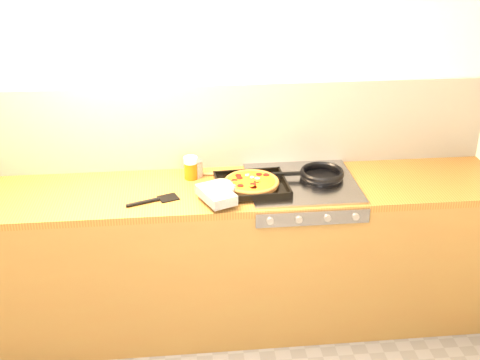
{
  "coord_description": "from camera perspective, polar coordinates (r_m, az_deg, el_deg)",
  "views": [
    {
      "loc": [
        -0.21,
        -1.88,
        2.36
      ],
      "look_at": [
        0.1,
        1.08,
        0.95
      ],
      "focal_mm": 45.0,
      "sensor_mm": 36.0,
      "label": 1
    }
  ],
  "objects": [
    {
      "name": "room_shell",
      "position": [
        3.49,
        -2.16,
        5.05
      ],
      "size": [
        3.2,
        3.2,
        3.2
      ],
      "color": "white",
      "rests_on": "ground"
    },
    {
      "name": "pizza_on_tray",
      "position": [
        3.25,
        0.15,
        -0.53
      ],
      "size": [
        0.51,
        0.46,
        0.07
      ],
      "color": "black",
      "rests_on": "stovetop"
    },
    {
      "name": "wooden_spoon",
      "position": [
        3.46,
        -1.6,
        0.55
      ],
      "size": [
        0.3,
        0.07,
        0.02
      ],
      "color": "#9F7243",
      "rests_on": "counter_run"
    },
    {
      "name": "juice_glass",
      "position": [
        3.41,
        -4.69,
        1.17
      ],
      "size": [
        0.08,
        0.08,
        0.13
      ],
      "color": "#DB520C",
      "rests_on": "counter_run"
    },
    {
      "name": "counter_run",
      "position": [
        3.54,
        -1.65,
        -7.25
      ],
      "size": [
        3.2,
        0.62,
        0.9
      ],
      "color": "brown",
      "rests_on": "ground"
    },
    {
      "name": "stovetop",
      "position": [
        3.38,
        5.88,
        -0.28
      ],
      "size": [
        0.6,
        0.56,
        0.02
      ],
      "primitive_type": "cube",
      "color": "#9A9AA0",
      "rests_on": "counter_run"
    },
    {
      "name": "frying_pan",
      "position": [
        3.42,
        7.68,
        0.54
      ],
      "size": [
        0.42,
        0.26,
        0.04
      ],
      "color": "black",
      "rests_on": "stovetop"
    },
    {
      "name": "tomato_can",
      "position": [
        3.44,
        -4.11,
        1.09
      ],
      "size": [
        0.07,
        0.07,
        0.1
      ],
      "color": "#A8100D",
      "rests_on": "counter_run"
    },
    {
      "name": "black_spatula",
      "position": [
        3.2,
        -8.2,
        -1.93
      ],
      "size": [
        0.28,
        0.15,
        0.02
      ],
      "color": "black",
      "rests_on": "counter_run"
    }
  ]
}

